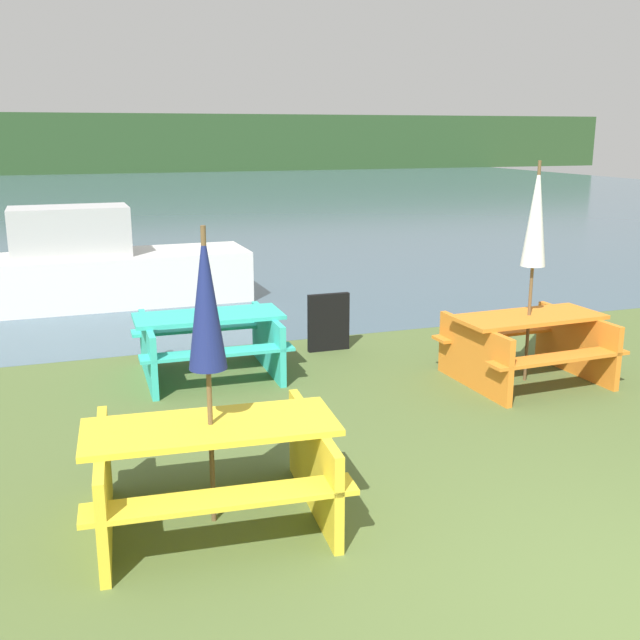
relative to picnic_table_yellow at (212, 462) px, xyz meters
name	(u,v)px	position (x,y,z in m)	size (l,w,h in m)	color
water	(133,196)	(2.28, 29.46, -0.46)	(60.00, 50.00, 0.00)	#425B6B
far_treeline	(102,143)	(2.28, 49.46, 1.54)	(80.00, 1.60, 4.00)	#284723
picnic_table_yellow	(212,462)	(0.00, 0.00, 0.00)	(1.89, 1.51, 0.75)	yellow
picnic_table_orange	(527,342)	(3.99, 1.98, 0.00)	(1.73, 1.45, 0.77)	orange
picnic_table_teal	(209,339)	(0.63, 3.34, -0.01)	(1.71, 1.42, 0.74)	#33B7A8
umbrella_white	(536,216)	(3.99, 1.98, 1.41)	(0.27, 0.27, 2.47)	brown
umbrella_navy	(206,302)	(0.00, 0.00, 1.18)	(0.27, 0.27, 2.16)	brown
boat	(110,268)	(-0.17, 7.64, 0.14)	(4.16, 1.44, 1.61)	silver
signboard	(329,322)	(2.28, 3.86, -0.08)	(0.55, 0.08, 0.75)	black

